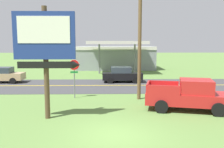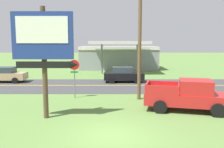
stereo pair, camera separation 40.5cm
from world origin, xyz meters
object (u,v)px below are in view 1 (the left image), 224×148
object	(u,v)px
motel_sign	(46,45)
gas_station	(116,57)
utility_pole	(140,34)
car_tan_mid_lane	(3,75)
car_black_near_lane	(122,75)
pickup_red_parked_on_lawn	(189,95)
stop_sign	(74,72)

from	to	relation	value
motel_sign	gas_station	distance (m)	26.05
utility_pole	gas_station	bearing A→B (deg)	92.72
motel_sign	car_tan_mid_lane	bearing A→B (deg)	121.55
utility_pole	car_tan_mid_lane	bearing A→B (deg)	149.60
car_black_near_lane	motel_sign	bearing A→B (deg)	-111.33
motel_sign	utility_pole	xyz separation A→B (m)	(5.67, 4.68, 0.69)
motel_sign	pickup_red_parked_on_lawn	size ratio (longest dim) A/B	1.12
utility_pole	car_tan_mid_lane	xyz separation A→B (m)	(-13.35, 7.83, -3.98)
car_tan_mid_lane	stop_sign	bearing A→B (deg)	-41.01
gas_station	car_tan_mid_lane	xyz separation A→B (m)	(-12.36, -13.03, -1.11)
gas_station	car_tan_mid_lane	bearing A→B (deg)	-133.50
stop_sign	gas_station	world-z (taller)	gas_station
utility_pole	pickup_red_parked_on_lawn	xyz separation A→B (m)	(2.73, -3.11, -3.85)
utility_pole	car_black_near_lane	size ratio (longest dim) A/B	2.14
pickup_red_parked_on_lawn	car_black_near_lane	world-z (taller)	pickup_red_parked_on_lawn
utility_pole	car_tan_mid_lane	size ratio (longest dim) A/B	2.14
stop_sign	gas_station	xyz separation A→B (m)	(3.88, 20.40, -0.08)
car_tan_mid_lane	utility_pole	bearing A→B (deg)	-30.40
motel_sign	pickup_red_parked_on_lawn	bearing A→B (deg)	10.58
car_black_near_lane	gas_station	bearing A→B (deg)	90.91
gas_station	car_black_near_lane	size ratio (longest dim) A/B	2.86
motel_sign	stop_sign	xyz separation A→B (m)	(0.80, 5.13, -2.09)
gas_station	stop_sign	bearing A→B (deg)	-100.76
motel_sign	car_tan_mid_lane	world-z (taller)	motel_sign
pickup_red_parked_on_lawn	gas_station	bearing A→B (deg)	98.84
utility_pole	pickup_red_parked_on_lawn	distance (m)	5.65
motel_sign	pickup_red_parked_on_lawn	world-z (taller)	motel_sign
pickup_red_parked_on_lawn	car_black_near_lane	size ratio (longest dim) A/B	1.31
car_black_near_lane	pickup_red_parked_on_lawn	bearing A→B (deg)	-72.18
pickup_red_parked_on_lawn	car_black_near_lane	distance (m)	11.49
car_tan_mid_lane	motel_sign	bearing A→B (deg)	-58.45
gas_station	car_black_near_lane	world-z (taller)	gas_station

